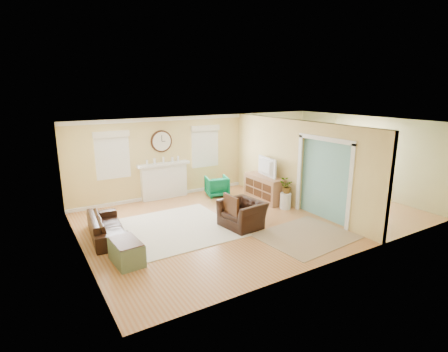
# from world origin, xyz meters

# --- Properties ---
(floor) EXTENTS (9.00, 9.00, 0.00)m
(floor) POSITION_xyz_m (0.00, 0.00, 0.00)
(floor) COLOR #A8612C
(floor) RESTS_ON ground
(wall_back) EXTENTS (9.00, 0.02, 2.60)m
(wall_back) POSITION_xyz_m (0.00, 3.00, 1.30)
(wall_back) COLOR tan
(wall_back) RESTS_ON ground
(wall_front) EXTENTS (9.00, 0.02, 2.60)m
(wall_front) POSITION_xyz_m (0.00, -3.00, 1.30)
(wall_front) COLOR tan
(wall_front) RESTS_ON ground
(wall_left) EXTENTS (0.02, 6.00, 2.60)m
(wall_left) POSITION_xyz_m (-4.50, 0.00, 1.30)
(wall_left) COLOR tan
(wall_left) RESTS_ON ground
(wall_right) EXTENTS (0.02, 6.00, 2.60)m
(wall_right) POSITION_xyz_m (4.50, 0.00, 1.30)
(wall_right) COLOR tan
(wall_right) RESTS_ON ground
(ceiling) EXTENTS (9.00, 6.00, 0.02)m
(ceiling) POSITION_xyz_m (0.00, 0.00, 2.60)
(ceiling) COLOR white
(ceiling) RESTS_ON wall_back
(partition) EXTENTS (0.17, 6.00, 2.60)m
(partition) POSITION_xyz_m (1.51, 0.28, 1.36)
(partition) COLOR tan
(partition) RESTS_ON ground
(fireplace) EXTENTS (1.70, 0.30, 1.17)m
(fireplace) POSITION_xyz_m (-1.50, 2.88, 0.60)
(fireplace) COLOR white
(fireplace) RESTS_ON ground
(wall_clock) EXTENTS (0.70, 0.07, 0.70)m
(wall_clock) POSITION_xyz_m (-1.50, 2.97, 1.85)
(wall_clock) COLOR #3F2212
(wall_clock) RESTS_ON wall_back
(window_left) EXTENTS (1.05, 0.13, 1.42)m
(window_left) POSITION_xyz_m (-3.05, 2.95, 1.66)
(window_left) COLOR white
(window_left) RESTS_ON wall_back
(window_right) EXTENTS (1.05, 0.13, 1.42)m
(window_right) POSITION_xyz_m (0.05, 2.95, 1.66)
(window_right) COLOR white
(window_right) RESTS_ON wall_back
(french_doors) EXTENTS (0.06, 1.70, 2.20)m
(french_doors) POSITION_xyz_m (4.45, 0.00, 1.10)
(french_doors) COLOR white
(french_doors) RESTS_ON ground
(pendant) EXTENTS (0.30, 0.30, 0.55)m
(pendant) POSITION_xyz_m (3.00, 0.00, 2.20)
(pendant) COLOR gold
(pendant) RESTS_ON ceiling
(rug_cream) EXTENTS (3.23, 2.80, 0.02)m
(rug_cream) POSITION_xyz_m (-2.43, 0.33, 0.01)
(rug_cream) COLOR white
(rug_cream) RESTS_ON floor
(rug_jute) EXTENTS (2.31, 1.95, 0.01)m
(rug_jute) POSITION_xyz_m (0.28, -1.76, 0.01)
(rug_jute) COLOR tan
(rug_jute) RESTS_ON floor
(rug_grey) EXTENTS (2.46, 3.08, 0.01)m
(rug_grey) POSITION_xyz_m (2.95, 0.31, 0.01)
(rug_grey) COLOR gray
(rug_grey) RESTS_ON floor
(sofa) EXTENTS (0.90, 1.94, 0.55)m
(sofa) POSITION_xyz_m (-3.84, 0.69, 0.27)
(sofa) COLOR black
(sofa) RESTS_ON floor
(eames_chair) EXTENTS (1.05, 1.16, 0.68)m
(eames_chair) POSITION_xyz_m (-0.70, -0.44, 0.34)
(eames_chair) COLOR black
(eames_chair) RESTS_ON floor
(green_chair) EXTENTS (0.85, 0.87, 0.65)m
(green_chair) POSITION_xyz_m (0.09, 2.23, 0.32)
(green_chair) COLOR #096A3C
(green_chair) RESTS_ON floor
(trunk) EXTENTS (0.56, 0.87, 0.49)m
(trunk) POSITION_xyz_m (-3.81, -0.83, 0.24)
(trunk) COLOR slate
(trunk) RESTS_ON floor
(credenza) EXTENTS (0.51, 1.50, 0.80)m
(credenza) POSITION_xyz_m (1.11, 1.00, 0.40)
(credenza) COLOR #A3744D
(credenza) RESTS_ON floor
(tv) EXTENTS (0.27, 1.04, 0.59)m
(tv) POSITION_xyz_m (1.09, 1.00, 1.10)
(tv) COLOR black
(tv) RESTS_ON credenza
(garden_stool) EXTENTS (0.32, 0.32, 0.48)m
(garden_stool) POSITION_xyz_m (1.18, 0.05, 0.24)
(garden_stool) COLOR white
(garden_stool) RESTS_ON floor
(potted_plant) EXTENTS (0.51, 0.52, 0.43)m
(potted_plant) POSITION_xyz_m (1.18, 0.05, 0.69)
(potted_plant) COLOR #337F33
(potted_plant) RESTS_ON garden_stool
(dining_table) EXTENTS (1.11, 1.94, 0.68)m
(dining_table) POSITION_xyz_m (2.95, 0.31, 0.34)
(dining_table) COLOR #3F2212
(dining_table) RESTS_ON floor
(dining_chair_n) EXTENTS (0.54, 0.54, 1.01)m
(dining_chair_n) POSITION_xyz_m (2.99, 1.35, 0.60)
(dining_chair_n) COLOR gray
(dining_chair_n) RESTS_ON floor
(dining_chair_s) EXTENTS (0.58, 0.58, 1.04)m
(dining_chair_s) POSITION_xyz_m (2.95, -0.70, 0.61)
(dining_chair_s) COLOR gray
(dining_chair_s) RESTS_ON floor
(dining_chair_w) EXTENTS (0.46, 0.46, 0.94)m
(dining_chair_w) POSITION_xyz_m (2.24, 0.21, 0.55)
(dining_chair_w) COLOR white
(dining_chair_w) RESTS_ON floor
(dining_chair_e) EXTENTS (0.45, 0.45, 0.91)m
(dining_chair_e) POSITION_xyz_m (3.61, 0.34, 0.53)
(dining_chair_e) COLOR gray
(dining_chair_e) RESTS_ON floor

